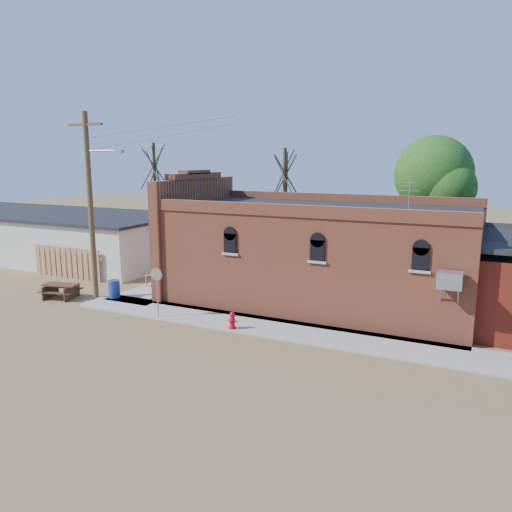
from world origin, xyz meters
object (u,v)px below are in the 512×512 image
at_px(utility_pole, 91,202).
at_px(fire_hydrant, 232,320).
at_px(stop_sign, 157,279).
at_px(brick_bar, 314,254).
at_px(trash_barrel, 114,289).
at_px(picnic_table, 61,289).

relative_size(utility_pole, fire_hydrant, 12.82).
bearing_deg(utility_pole, fire_hydrant, -8.27).
bearing_deg(utility_pole, stop_sign, -14.59).
xyz_separation_m(brick_bar, stop_sign, (-5.18, -5.49, -0.58)).
bearing_deg(utility_pole, trash_barrel, 19.55).
distance_m(brick_bar, trash_barrel, 9.96).
relative_size(utility_pole, stop_sign, 4.13).
bearing_deg(fire_hydrant, utility_pole, -168.63).
distance_m(trash_barrel, picnic_table, 2.71).
distance_m(utility_pole, picnic_table, 4.67).
height_order(utility_pole, fire_hydrant, utility_pole).
xyz_separation_m(fire_hydrant, stop_sign, (-3.67, 0.00, 1.33)).
bearing_deg(utility_pole, picnic_table, -157.29).
xyz_separation_m(fire_hydrant, picnic_table, (-9.95, 0.50, 0.04)).
bearing_deg(fire_hydrant, picnic_table, -163.25).
xyz_separation_m(brick_bar, utility_pole, (-9.79, -4.29, 2.43)).
height_order(brick_bar, fire_hydrant, brick_bar).
distance_m(utility_pole, trash_barrel, 4.35).
xyz_separation_m(utility_pole, trash_barrel, (0.84, 0.30, -4.25)).
bearing_deg(trash_barrel, fire_hydrant, -11.43).
relative_size(fire_hydrant, picnic_table, 0.36).
height_order(fire_hydrant, picnic_table, fire_hydrant).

